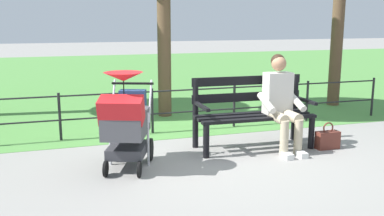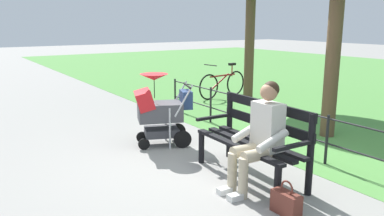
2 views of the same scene
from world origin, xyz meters
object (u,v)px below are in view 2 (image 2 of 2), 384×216
at_px(handbag, 286,203).
at_px(bicycle, 223,84).
at_px(person_on_bench, 260,134).
at_px(stroller, 159,109).
at_px(park_bench, 255,136).

relative_size(handbag, bicycle, 0.22).
bearing_deg(handbag, person_on_bench, -17.32).
xyz_separation_m(stroller, handbag, (-2.73, 0.02, -0.47)).
xyz_separation_m(person_on_bench, stroller, (2.10, 0.18, -0.08)).
relative_size(person_on_bench, handbag, 3.45).
height_order(park_bench, handbag, park_bench).
xyz_separation_m(handbag, bicycle, (5.38, -3.32, 0.24)).
xyz_separation_m(park_bench, handbag, (-0.95, 0.42, -0.40)).
bearing_deg(stroller, bicycle, -51.23).
xyz_separation_m(park_bench, stroller, (1.78, 0.40, 0.07)).
height_order(person_on_bench, bicycle, person_on_bench).
height_order(park_bench, bicycle, park_bench).
distance_m(person_on_bench, handbag, 0.85).
height_order(park_bench, person_on_bench, person_on_bench).
distance_m(park_bench, handbag, 1.11).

